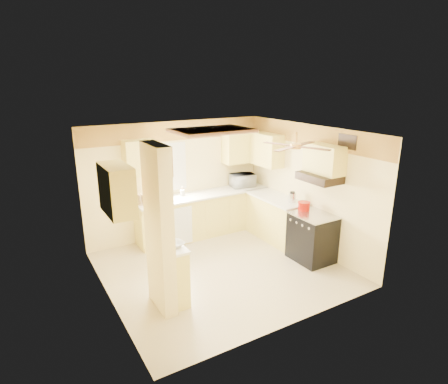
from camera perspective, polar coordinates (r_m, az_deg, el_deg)
floor at (r=6.98m, az=-0.42°, el=-11.62°), size 4.00×4.00×0.00m
ceiling at (r=6.19m, az=-0.47°, el=9.16°), size 4.00×4.00×0.00m
wall_back at (r=8.11m, az=-7.20°, el=1.87°), size 4.00×0.00×4.00m
wall_front at (r=5.04m, az=10.57°, el=-7.80°), size 4.00×0.00×4.00m
wall_left at (r=5.80m, az=-17.85°, el=-4.99°), size 0.00×3.80×3.80m
wall_right at (r=7.64m, az=12.65°, el=0.64°), size 0.00×3.80×3.80m
wallpaper_border at (r=7.89m, az=-7.42°, el=9.22°), size 4.00×0.02×0.40m
partition_column at (r=5.47m, az=-9.86°, el=-5.72°), size 0.20×0.70×2.50m
partition_ledge at (r=5.89m, az=-7.42°, el=-12.54°), size 0.25×0.55×0.90m
ledge_top at (r=5.68m, az=-7.60°, el=-8.40°), size 0.28×0.58×0.04m
lower_cabinets_back at (r=8.30m, az=-3.00°, el=-3.47°), size 3.00×0.60×0.90m
lower_cabinets_right at (r=8.13m, az=7.86°, el=-4.06°), size 0.60×1.40×0.90m
countertop_back at (r=8.14m, az=-3.01°, el=-0.39°), size 3.04×0.64×0.04m
countertop_right at (r=7.97m, az=7.94°, el=-0.91°), size 0.64×1.44×0.04m
dishwasher_panel at (r=7.74m, az=-6.85°, el=-5.26°), size 0.58×0.02×0.80m
window at (r=7.94m, az=-8.90°, el=3.69°), size 0.92×0.02×1.02m
upper_cab_back_left at (r=7.53m, az=-12.78°, el=5.10°), size 0.60×0.35×0.70m
upper_cab_back_right at (r=8.55m, az=2.75°, el=6.87°), size 0.90×0.35×0.70m
upper_cab_right at (r=8.32m, az=6.15°, el=6.52°), size 0.35×1.00×0.70m
upper_cab_left_wall at (r=5.42m, az=-16.01°, el=0.35°), size 0.35×0.75×0.70m
upper_cab_over_stove at (r=6.97m, az=15.03°, el=4.87°), size 0.35×0.76×0.52m
stove at (r=7.31m, az=13.28°, el=-6.73°), size 0.68×0.77×0.92m
range_hood at (r=6.99m, az=14.33°, el=2.16°), size 0.50×0.76×0.14m
poster_menu at (r=5.31m, az=-9.06°, el=0.48°), size 0.02×0.42×0.57m
poster_nashville at (r=5.53m, az=-8.75°, el=-5.99°), size 0.02×0.42×0.57m
ceiling_light_panel at (r=6.68m, az=-1.89°, el=9.33°), size 1.35×0.95×0.06m
ceiling_fan at (r=6.24m, az=10.86°, el=6.94°), size 1.15×1.15×0.26m
vent_grate at (r=6.79m, az=18.28°, el=7.30°), size 0.02×0.40×0.25m
microwave at (r=8.63m, az=2.84°, el=1.79°), size 0.59×0.44×0.30m
bowl at (r=5.66m, az=-7.39°, el=-7.91°), size 0.29×0.29×0.06m
dutch_oven at (r=7.33m, az=12.09°, el=-2.09°), size 0.24×0.24×0.16m
kettle at (r=7.66m, az=10.35°, el=-0.80°), size 0.14×0.14×0.22m
dish_rack at (r=7.65m, az=-11.79°, el=-1.16°), size 0.36×0.28×0.19m
utensil_crock at (r=8.03m, az=-6.35°, el=-0.09°), size 0.10×0.10×0.19m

